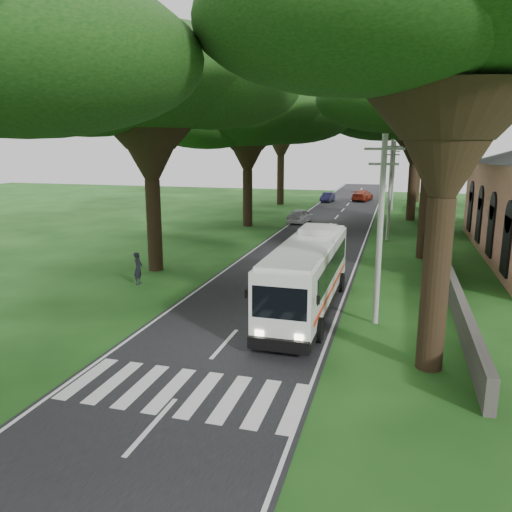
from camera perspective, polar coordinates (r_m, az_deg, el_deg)
ground at (r=17.96m, az=-5.77°, el=-12.37°), size 140.00×140.00×0.00m
road at (r=41.26m, az=7.05°, el=1.96°), size 8.00×120.00×0.04m
crosswalk at (r=16.31m, az=-8.43°, el=-15.16°), size 8.00×3.00×0.01m
property_wall at (r=39.82m, az=19.74°, el=1.79°), size 0.35×50.00×1.20m
pole_near at (r=21.37m, az=14.01°, el=3.12°), size 1.60×0.24×8.00m
pole_mid at (r=41.24m, az=15.06°, el=7.47°), size 1.60×0.24×8.00m
pole_far at (r=61.19m, az=15.43°, el=8.99°), size 1.60×0.24×8.00m
tree_l_mida at (r=30.76m, az=-12.28°, el=18.94°), size 14.13×14.13×14.22m
tree_l_midb at (r=47.20m, az=-1.00°, el=16.30°), size 15.97×15.97×14.06m
tree_l_far at (r=64.94m, az=2.91°, el=16.84°), size 13.93×13.93×15.49m
tree_r_mida at (r=35.34m, az=19.80°, el=17.93°), size 13.33×13.33×14.26m
tree_r_midb at (r=53.25m, az=18.01°, el=16.10°), size 15.99×15.99×14.82m
tree_r_far at (r=71.23m, az=18.37°, el=14.95°), size 13.46×13.46×14.25m
coach_bus at (r=23.09m, az=5.91°, el=-2.04°), size 2.66×11.06×3.26m
distant_car_a at (r=49.40m, az=5.06°, el=4.61°), size 2.30×4.36×1.41m
distant_car_b at (r=68.70m, az=8.18°, el=6.70°), size 1.66×3.81×1.22m
distant_car_c at (r=70.58m, az=12.05°, el=6.81°), size 2.91×5.37×1.48m
pedestrian at (r=28.28m, az=-13.32°, el=-1.37°), size 0.52×0.71×1.80m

